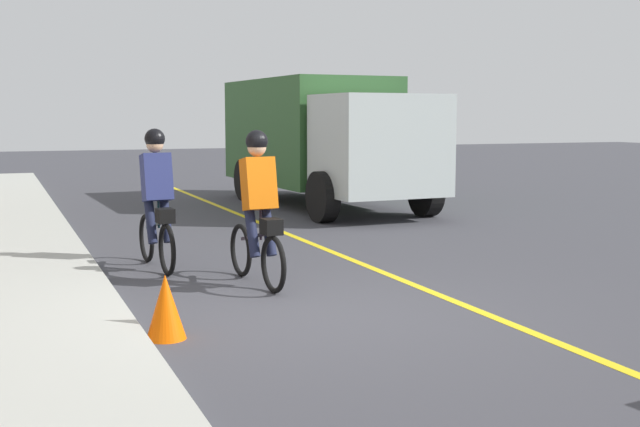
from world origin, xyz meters
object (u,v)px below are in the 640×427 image
cyclist_lead (157,200)px  traffic_cone_near (166,307)px  cyclist_follow (258,209)px  box_truck_background (322,135)px

cyclist_lead → traffic_cone_near: size_ratio=3.09×
cyclist_follow → box_truck_background: (7.47, -3.83, 0.64)m
box_truck_background → traffic_cone_near: size_ratio=11.52×
cyclist_lead → box_truck_background: bearing=-42.0°
box_truck_background → traffic_cone_near: bearing=-31.9°
cyclist_follow → box_truck_background: 8.42m
cyclist_follow → cyclist_lead: bearing=28.6°
cyclist_lead → cyclist_follow: size_ratio=1.00×
cyclist_lead → traffic_cone_near: 3.41m
cyclist_follow → box_truck_background: box_truck_background is taller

